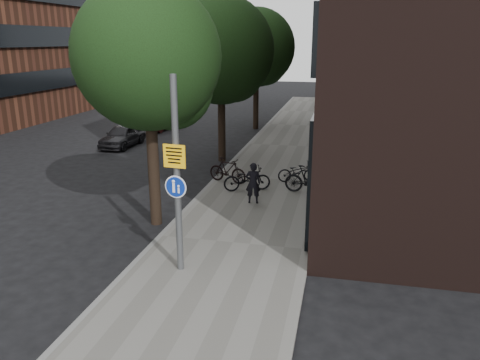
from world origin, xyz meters
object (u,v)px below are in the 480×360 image
(parked_bike_facade_near, at_px, (298,172))
(parked_car_near, at_px, (123,136))
(signpost, at_px, (177,176))
(pedestrian, at_px, (253,183))

(parked_bike_facade_near, height_order, parked_car_near, parked_car_near)
(parked_bike_facade_near, bearing_deg, signpost, 149.26)
(signpost, xyz_separation_m, parked_bike_facade_near, (2.15, 8.35, -2.05))
(parked_car_near, bearing_deg, pedestrian, -40.69)
(signpost, xyz_separation_m, parked_car_near, (-8.18, 13.49, -1.97))
(pedestrian, relative_size, parked_bike_facade_near, 0.92)
(parked_bike_facade_near, relative_size, parked_car_near, 0.45)
(pedestrian, relative_size, parked_car_near, 0.41)
(parked_bike_facade_near, bearing_deg, parked_car_near, 47.20)
(signpost, relative_size, parked_car_near, 1.35)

